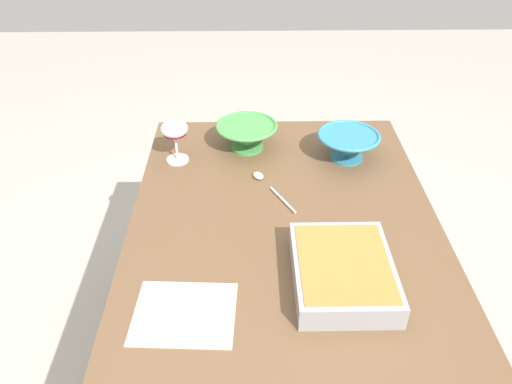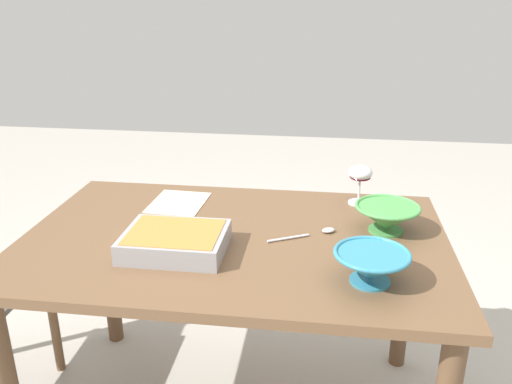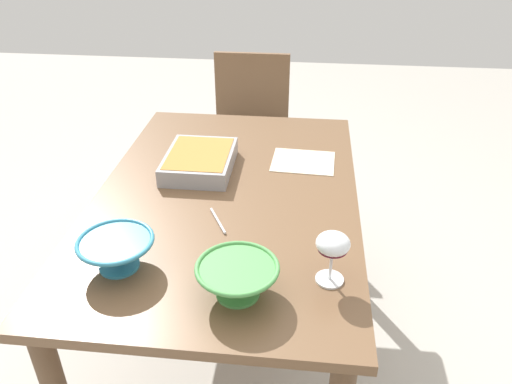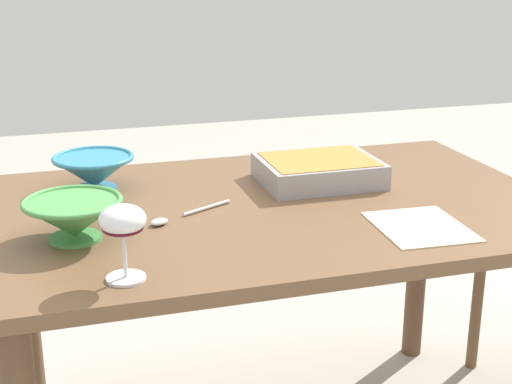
{
  "view_description": "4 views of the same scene",
  "coord_description": "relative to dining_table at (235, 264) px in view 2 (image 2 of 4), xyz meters",
  "views": [
    {
      "loc": [
        -1.04,
        0.1,
        1.64
      ],
      "look_at": [
        0.18,
        0.08,
        0.76
      ],
      "focal_mm": 35.62,
      "sensor_mm": 36.0,
      "label": 1
    },
    {
      "loc": [
        0.28,
        -1.52,
        1.48
      ],
      "look_at": [
        0.05,
        0.15,
        0.83
      ],
      "focal_mm": 37.04,
      "sensor_mm": 36.0,
      "label": 2
    },
    {
      "loc": [
        1.43,
        0.26,
        1.62
      ],
      "look_at": [
        0.05,
        0.11,
        0.77
      ],
      "focal_mm": 35.08,
      "sensor_mm": 36.0,
      "label": 3
    },
    {
      "loc": [
        0.54,
        1.64,
        1.33
      ],
      "look_at": [
        0.08,
        0.09,
        0.79
      ],
      "focal_mm": 52.35,
      "sensor_mm": 36.0,
      "label": 4
    }
  ],
  "objects": [
    {
      "name": "dining_table",
      "position": [
        0.0,
        0.0,
        0.0
      ],
      "size": [
        1.36,
        0.88,
        0.73
      ],
      "color": "brown",
      "rests_on": "ground_plane"
    },
    {
      "name": "wine_glass",
      "position": [
        0.41,
        0.34,
        0.21
      ],
      "size": [
        0.09,
        0.09,
        0.15
      ],
      "color": "white",
      "rests_on": "dining_table"
    },
    {
      "name": "casserole_dish",
      "position": [
        -0.16,
        -0.13,
        0.14
      ],
      "size": [
        0.31,
        0.24,
        0.07
      ],
      "color": "#99999E",
      "rests_on": "dining_table"
    },
    {
      "name": "mixing_bowl",
      "position": [
        0.49,
        0.11,
        0.15
      ],
      "size": [
        0.21,
        0.21,
        0.09
      ],
      "color": "#4C994C",
      "rests_on": "dining_table"
    },
    {
      "name": "small_bowl",
      "position": [
        0.42,
        -0.23,
        0.15
      ],
      "size": [
        0.21,
        0.21,
        0.09
      ],
      "color": "teal",
      "rests_on": "dining_table"
    },
    {
      "name": "serving_spoon",
      "position": [
        0.26,
        0.05,
        0.11
      ],
      "size": [
        0.22,
        0.13,
        0.01
      ],
      "color": "silver",
      "rests_on": "dining_table"
    },
    {
      "name": "napkin",
      "position": [
        -0.26,
        0.25,
        0.1
      ],
      "size": [
        0.21,
        0.24,
        0.0
      ],
      "primitive_type": "cube",
      "rotation": [
        0.0,
        0.0,
        -0.05
      ],
      "color": "beige",
      "rests_on": "dining_table"
    }
  ]
}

